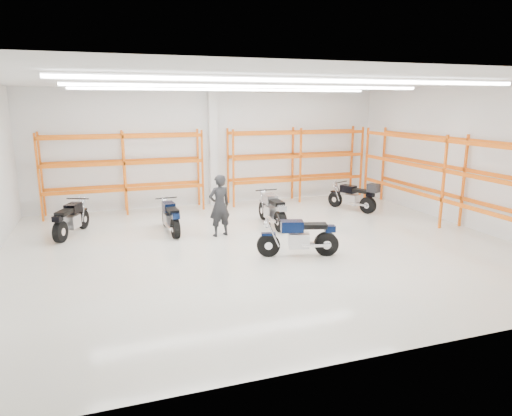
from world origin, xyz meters
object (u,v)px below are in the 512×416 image
object	(u,v)px
standing_man	(220,206)
motorcycle_back_a	(70,220)
motorcycle_back_d	(356,197)
motorcycle_main	(301,238)
structural_column	(213,148)
motorcycle_back_b	(171,218)
motorcycle_back_c	(273,211)

from	to	relation	value
standing_man	motorcycle_back_a	bearing A→B (deg)	-31.89
motorcycle_back_d	motorcycle_main	bearing A→B (deg)	-134.65
motorcycle_back_d	structural_column	size ratio (longest dim) A/B	0.46
motorcycle_main	motorcycle_back_b	bearing A→B (deg)	131.34
motorcycle_back_b	structural_column	bearing A→B (deg)	57.86
motorcycle_back_b	standing_man	xyz separation A→B (m)	(1.37, -0.81, 0.47)
motorcycle_main	structural_column	bearing A→B (deg)	95.70
standing_man	motorcycle_back_d	bearing A→B (deg)	-177.87
motorcycle_back_b	standing_man	world-z (taller)	standing_man
motorcycle_main	motorcycle_back_c	bearing A→B (deg)	83.54
motorcycle_back_a	motorcycle_back_b	distance (m)	3.00
motorcycle_back_a	structural_column	bearing A→B (deg)	29.66
motorcycle_back_d	structural_column	xyz separation A→B (m)	(-4.75, 2.81, 1.71)
motorcycle_main	motorcycle_back_d	world-z (taller)	motorcycle_back_d
motorcycle_back_c	motorcycle_back_d	size ratio (longest dim) A/B	1.09
motorcycle_back_c	structural_column	bearing A→B (deg)	105.05
motorcycle_main	standing_man	bearing A→B (deg)	121.78
motorcycle_main	motorcycle_back_d	distance (m)	5.77
motorcycle_back_b	motorcycle_back_d	bearing A→B (deg)	6.26
motorcycle_back_a	motorcycle_back_d	xyz separation A→B (m)	(9.93, 0.14, 0.04)
motorcycle_back_d	standing_man	distance (m)	5.86
motorcycle_back_c	standing_man	xyz separation A→B (m)	(-1.92, -0.53, 0.42)
motorcycle_back_a	motorcycle_back_b	bearing A→B (deg)	-12.02
standing_man	motorcycle_main	bearing A→B (deg)	108.29
motorcycle_back_d	motorcycle_back_a	bearing A→B (deg)	-179.18
motorcycle_back_a	motorcycle_back_c	distance (m)	6.29
motorcycle_back_b	motorcycle_back_c	distance (m)	3.30
standing_man	structural_column	size ratio (longest dim) A/B	0.42
motorcycle_back_c	motorcycle_back_d	distance (m)	3.85
standing_man	structural_column	distance (m)	4.66
motorcycle_back_a	structural_column	world-z (taller)	structural_column
structural_column	motorcycle_back_c	bearing A→B (deg)	-74.95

